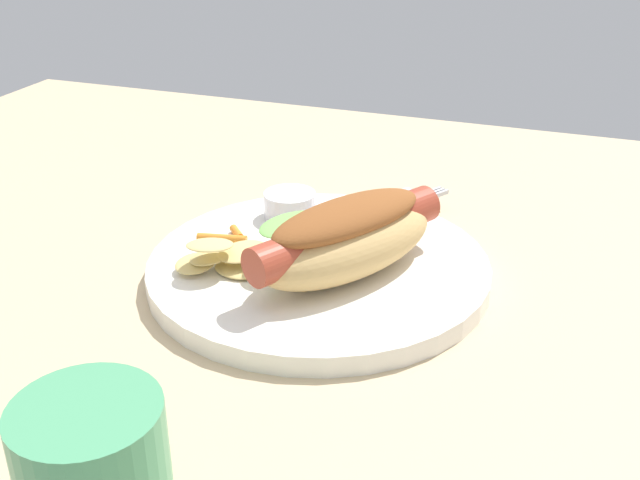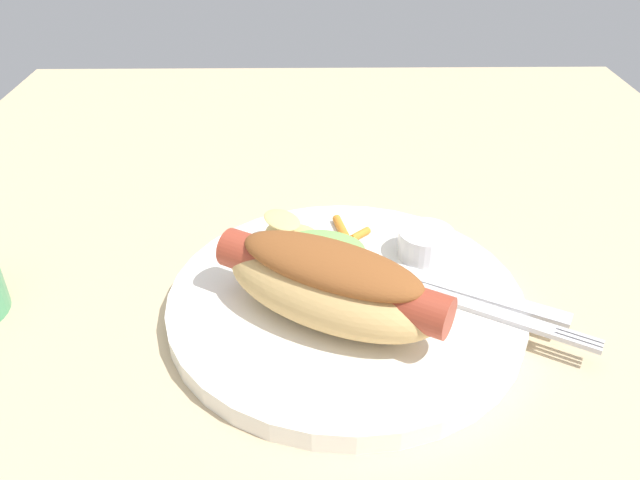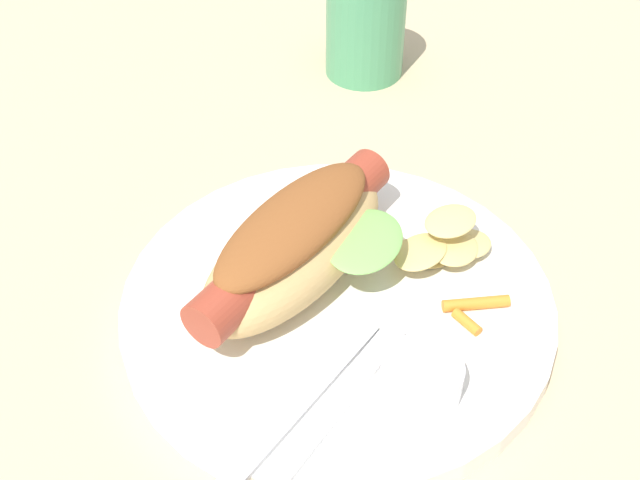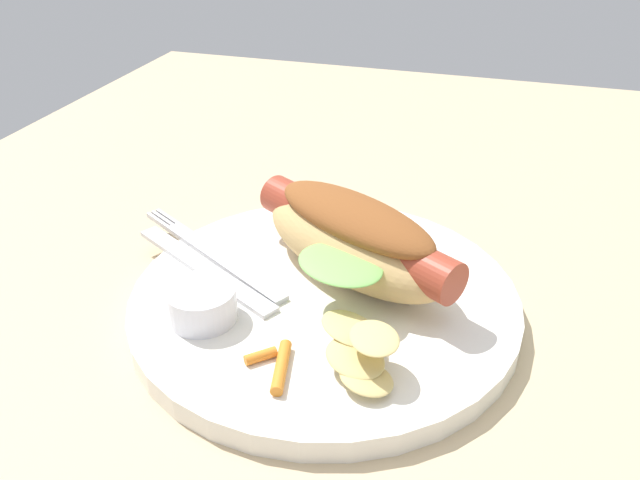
# 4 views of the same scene
# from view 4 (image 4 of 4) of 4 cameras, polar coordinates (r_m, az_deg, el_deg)

# --- Properties ---
(ground_plane) EXTENTS (1.20, 0.90, 0.02)m
(ground_plane) POSITION_cam_4_polar(r_m,az_deg,el_deg) (0.46, 1.19, -7.26)
(ground_plane) COLOR tan
(plate) EXTENTS (0.27, 0.27, 0.02)m
(plate) POSITION_cam_4_polar(r_m,az_deg,el_deg) (0.46, 0.57, -5.09)
(plate) COLOR white
(plate) RESTS_ON ground_plane
(hot_dog) EXTENTS (0.14, 0.17, 0.06)m
(hot_dog) POSITION_cam_4_polar(r_m,az_deg,el_deg) (0.45, 3.00, 0.21)
(hot_dog) COLOR tan
(hot_dog) RESTS_ON plate
(sauce_ramekin) EXTENTS (0.05, 0.05, 0.02)m
(sauce_ramekin) POSITION_cam_4_polar(r_m,az_deg,el_deg) (0.43, -10.43, -5.58)
(sauce_ramekin) COLOR white
(sauce_ramekin) RESTS_ON plate
(fork) EXTENTS (0.10, 0.15, 0.00)m
(fork) POSITION_cam_4_polar(r_m,az_deg,el_deg) (0.49, -9.46, -1.23)
(fork) COLOR silver
(fork) RESTS_ON plate
(knife) EXTENTS (0.09, 0.14, 0.00)m
(knife) POSITION_cam_4_polar(r_m,az_deg,el_deg) (0.48, -10.38, -2.62)
(knife) COLOR silver
(knife) RESTS_ON plate
(chips_pile) EXTENTS (0.08, 0.07, 0.03)m
(chips_pile) POSITION_cam_4_polar(r_m,az_deg,el_deg) (0.39, 3.67, -9.56)
(chips_pile) COLOR #D8BF72
(chips_pile) RESTS_ON plate
(carrot_garnish) EXTENTS (0.04, 0.03, 0.01)m
(carrot_garnish) POSITION_cam_4_polar(r_m,az_deg,el_deg) (0.39, -3.95, -10.90)
(carrot_garnish) COLOR orange
(carrot_garnish) RESTS_ON plate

